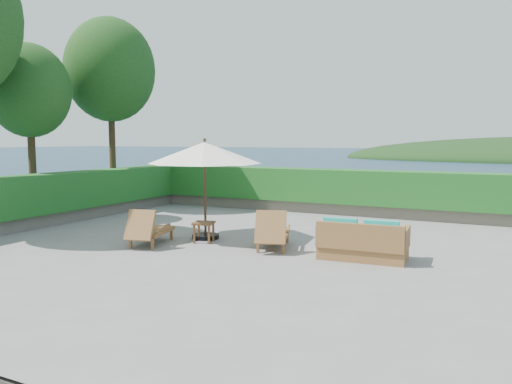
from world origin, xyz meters
The scene contains 14 objects.
ground centered at (0.00, 0.00, 0.00)m, with size 12.00×12.00×0.00m, color gray.
foundation centered at (0.00, 0.00, -1.55)m, with size 12.00×12.00×3.00m, color #534B42.
ocean centered at (0.00, 0.00, -3.00)m, with size 600.00×600.00×0.00m, color #152941.
planter_wall_far centered at (0.00, 5.60, 0.18)m, with size 12.00×0.60×0.36m, color gray.
planter_wall_left centered at (-5.60, 0.00, 0.18)m, with size 0.60×12.00×0.36m, color gray.
hedge_far centered at (0.00, 5.60, 0.85)m, with size 12.40×0.90×1.00m, color #164E18.
hedge_left centered at (-5.60, 0.00, 0.85)m, with size 0.90×12.40×1.00m, color #164E18.
tree_mid centered at (-6.40, 0.50, 3.55)m, with size 2.20×2.20×4.83m.
tree_far centered at (-6.00, 3.20, 4.40)m, with size 2.80×2.80×6.03m.
patio_umbrella centered at (-0.86, 0.53, 1.93)m, with size 3.14×3.14×2.29m.
lounge_left centered at (-1.55, -0.61, 0.34)m, with size 0.92×1.51×0.81m.
lounge_right centered at (0.97, 0.24, 0.36)m, with size 1.06×1.60×0.86m.
side_table centered at (-0.66, 0.16, 0.37)m, with size 0.52×0.52×0.45m.
wicker_loveseat centered at (2.86, 0.15, 0.31)m, with size 1.69×0.94×0.80m.
Camera 1 is at (5.18, -8.98, 2.25)m, focal length 35.00 mm.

